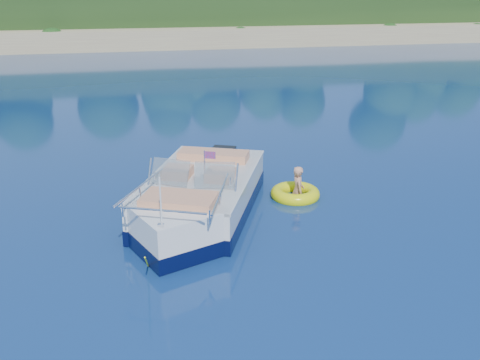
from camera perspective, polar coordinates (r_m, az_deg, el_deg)
The scene contains 5 objects.
ground at distance 10.20m, azimuth -8.15°, elevation -9.68°, with size 160.00×160.00×0.00m, color #0B254E.
shoreline at distance 72.72m, azimuth -12.43°, elevation 16.73°, with size 170.00×59.00×6.00m.
motorboat at distance 12.13m, azimuth -4.53°, elevation -2.30°, with size 3.79×5.91×2.10m.
tow_tube at distance 13.47m, azimuth 5.90°, elevation -1.46°, with size 1.58×1.58×0.33m.
boy at distance 13.49m, azimuth 6.12°, elevation -1.82°, with size 0.49×0.32×1.35m, color tan.
Camera 1 is at (-0.46, -8.83, 5.08)m, focal length 40.00 mm.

